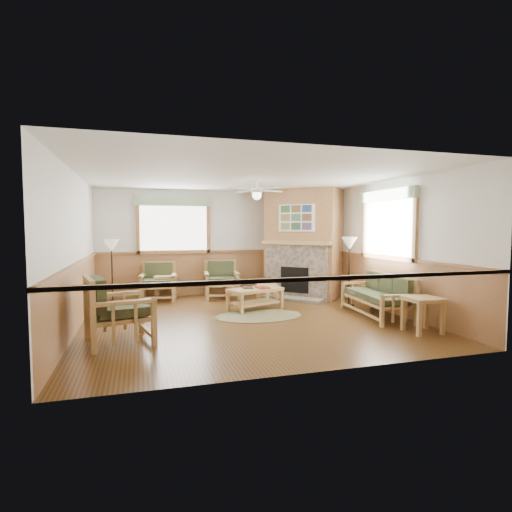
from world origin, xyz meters
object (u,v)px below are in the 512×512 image
object	(u,v)px
sofa	(376,295)
armchair_back_right	(222,279)
armchair_back_left	(158,281)
floor_lamp_left	(112,272)
coffee_table	(255,299)
end_table_sofa	(423,315)
end_table_chairs	(166,287)
footstool	(267,293)
floor_lamp_right	(349,271)
armchair_left	(119,309)

from	to	relation	value
sofa	armchair_back_right	distance (m)	3.84
armchair_back_left	armchair_back_right	xyz separation A→B (m)	(1.53, -0.10, 0.00)
armchair_back_right	floor_lamp_left	bearing A→B (deg)	-170.25
armchair_back_left	coffee_table	bearing A→B (deg)	-35.12
end_table_sofa	sofa	bearing A→B (deg)	91.12
end_table_chairs	floor_lamp_left	size ratio (longest dim) A/B	0.39
footstool	coffee_table	bearing A→B (deg)	-124.59
coffee_table	floor_lamp_right	world-z (taller)	floor_lamp_right
end_table_chairs	floor_lamp_left	world-z (taller)	floor_lamp_left
floor_lamp_right	armchair_back_right	bearing A→B (deg)	145.18
end_table_sofa	footstool	bearing A→B (deg)	116.51
end_table_chairs	armchair_back_right	bearing A→B (deg)	-6.60
armchair_back_right	floor_lamp_left	size ratio (longest dim) A/B	0.62
armchair_back_right	footstool	bearing A→B (deg)	-38.59
armchair_back_right	end_table_chairs	bearing A→B (deg)	-179.98
footstool	end_table_sofa	bearing A→B (deg)	-63.49
coffee_table	footstool	xyz separation A→B (m)	(0.50, 0.73, -0.02)
coffee_table	armchair_left	bearing A→B (deg)	-167.50
end_table_chairs	footstool	size ratio (longest dim) A/B	1.19
armchair_left	floor_lamp_right	distance (m)	5.09
end_table_chairs	footstool	bearing A→B (deg)	-25.23
armchair_back_right	armchair_left	xyz separation A→B (m)	(-2.26, -3.42, 0.05)
coffee_table	floor_lamp_left	xyz separation A→B (m)	(-2.95, 1.49, 0.51)
footstool	sofa	bearing A→B (deg)	-50.82
end_table_sofa	floor_lamp_right	distance (m)	2.48
floor_lamp_right	armchair_back_left	bearing A→B (deg)	155.37
armchair_back_left	sofa	bearing A→B (deg)	-29.73
armchair_back_right	armchair_left	world-z (taller)	armchair_left
armchair_back_left	coffee_table	world-z (taller)	armchair_back_left
sofa	coffee_table	distance (m)	2.48
sofa	armchair_left	distance (m)	4.81
end_table_chairs	floor_lamp_left	xyz separation A→B (m)	(-1.20, -0.30, 0.45)
end_table_sofa	floor_lamp_left	bearing A→B (deg)	141.43
armchair_left	floor_lamp_left	distance (m)	3.30
floor_lamp_right	end_table_sofa	bearing A→B (deg)	-90.00
armchair_back_right	floor_lamp_right	distance (m)	3.12
armchair_back_right	armchair_left	bearing A→B (deg)	-116.91
armchair_back_left	end_table_chairs	size ratio (longest dim) A/B	1.56
floor_lamp_right	sofa	bearing A→B (deg)	-91.31
armchair_back_left	floor_lamp_right	xyz separation A→B (m)	(4.08, -1.87, 0.32)
armchair_back_right	floor_lamp_left	world-z (taller)	floor_lamp_left
coffee_table	floor_lamp_right	bearing A→B (deg)	-25.20
sofa	armchair_back_left	bearing A→B (deg)	-120.56
end_table_sofa	floor_lamp_right	xyz separation A→B (m)	(0.00, 2.44, 0.48)
armchair_left	footstool	bearing A→B (deg)	-63.87
coffee_table	end_table_chairs	world-z (taller)	end_table_chairs
armchair_back_right	end_table_chairs	size ratio (longest dim) A/B	1.57
end_table_sofa	floor_lamp_left	world-z (taller)	floor_lamp_left
sofa	end_table_chairs	world-z (taller)	sofa
armchair_left	floor_lamp_right	xyz separation A→B (m)	(4.81, 1.65, 0.26)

